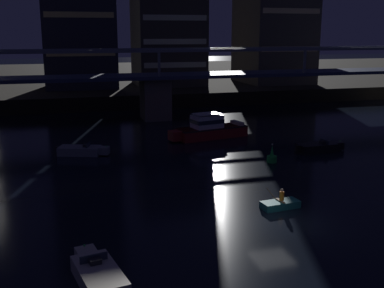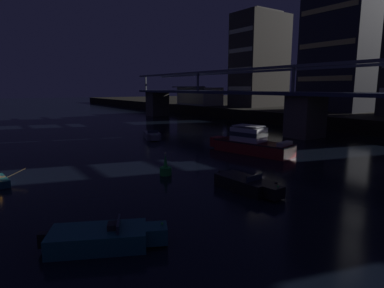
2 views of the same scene
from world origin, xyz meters
name	(u,v)px [view 2 (image 2 of 2)]	position (x,y,z in m)	size (l,w,h in m)	color
river_bridge	(306,104)	(0.00, 37.54, 4.46)	(88.06, 6.40, 9.38)	#605B51
tower_west_low	(260,60)	(-27.69, 57.44, 12.80)	(8.03, 12.44, 21.51)	#38332D
tower_west_tall	(342,28)	(-8.70, 58.71, 17.33)	(11.78, 9.32, 30.57)	#282833
waterfront_pavilion	(199,96)	(-40.66, 49.46, 4.44)	(12.40, 7.40, 4.70)	#B2AD9E
cabin_cruiser_near_left	(251,143)	(3.40, 24.16, 1.05)	(9.37, 4.38, 2.79)	maroon
speedboat_near_right	(152,135)	(-10.67, 20.27, 0.41)	(5.12, 2.99, 1.16)	gray
speedboat_mid_left	(247,184)	(12.00, 15.31, 0.41)	(5.22, 1.99, 1.16)	black
speedboat_mid_center	(104,238)	(14.05, 5.14, 0.41)	(3.36, 4.96, 1.16)	#196066
channel_buoy	(166,169)	(5.80, 12.83, 0.48)	(0.90, 0.90, 1.76)	green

